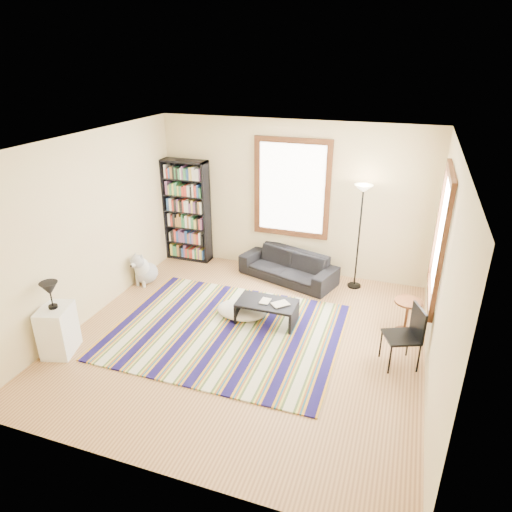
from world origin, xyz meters
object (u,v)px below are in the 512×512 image
(bookshelf, at_px, (187,211))
(side_table, at_px, (406,317))
(sofa, at_px, (288,266))
(floor_lamp, at_px, (359,238))
(folding_chair, at_px, (401,337))
(coffee_table, at_px, (267,312))
(white_cabinet, at_px, (58,330))
(dog, at_px, (146,267))
(floor_cushion, at_px, (242,310))

(bookshelf, distance_m, side_table, 4.54)
(sofa, bearing_deg, floor_lamp, 22.57)
(folding_chair, bearing_deg, coffee_table, 144.49)
(folding_chair, relative_size, white_cabinet, 1.23)
(bookshelf, bearing_deg, dog, -101.16)
(floor_cushion, relative_size, folding_chair, 0.94)
(floor_lamp, xyz_separation_m, dog, (-3.59, -1.06, -0.63))
(sofa, xyz_separation_m, coffee_table, (0.09, -1.54, -0.08))
(white_cabinet, relative_size, dog, 1.15)
(sofa, bearing_deg, bookshelf, -169.37)
(floor_lamp, bearing_deg, sofa, -175.25)
(floor_cushion, xyz_separation_m, dog, (-2.04, 0.53, 0.20))
(coffee_table, height_order, side_table, side_table)
(side_table, height_order, folding_chair, folding_chair)
(floor_lamp, xyz_separation_m, folding_chair, (0.86, -2.07, -0.50))
(floor_cushion, height_order, floor_lamp, floor_lamp)
(white_cabinet, bearing_deg, bookshelf, 69.80)
(coffee_table, distance_m, folding_chair, 2.04)
(bookshelf, relative_size, floor_cushion, 2.49)
(coffee_table, bearing_deg, white_cabinet, -146.21)
(white_cabinet, xyz_separation_m, dog, (0.00, 2.24, -0.05))
(floor_cushion, relative_size, floor_lamp, 0.43)
(coffee_table, bearing_deg, folding_chair, -12.10)
(white_cabinet, bearing_deg, coffee_table, 17.61)
(white_cabinet, distance_m, dog, 2.24)
(folding_chair, bearing_deg, sofa, 112.95)
(side_table, bearing_deg, bookshelf, 161.57)
(floor_cushion, distance_m, white_cabinet, 2.68)
(sofa, relative_size, side_table, 3.30)
(floor_cushion, relative_size, side_table, 1.49)
(coffee_table, height_order, dog, dog)
(bookshelf, distance_m, coffee_table, 2.99)
(side_table, distance_m, dog, 4.50)
(sofa, relative_size, white_cabinet, 2.54)
(white_cabinet, bearing_deg, floor_cushion, 23.83)
(floor_lamp, bearing_deg, bookshelf, 177.09)
(sofa, relative_size, floor_lamp, 0.96)
(floor_cushion, bearing_deg, side_table, 7.81)
(coffee_table, distance_m, floor_cushion, 0.44)
(coffee_table, distance_m, dog, 2.54)
(folding_chair, distance_m, dog, 4.56)
(side_table, bearing_deg, floor_cushion, -172.19)
(floor_lamp, distance_m, folding_chair, 2.30)
(coffee_table, relative_size, white_cabinet, 1.29)
(floor_cushion, height_order, dog, dog)
(folding_chair, xyz_separation_m, dog, (-4.45, 1.01, -0.13))
(sofa, xyz_separation_m, side_table, (2.11, -1.15, 0.01))
(coffee_table, height_order, floor_cushion, coffee_table)
(floor_cushion, relative_size, dog, 1.32)
(floor_lamp, xyz_separation_m, white_cabinet, (-3.59, -3.30, -0.58))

